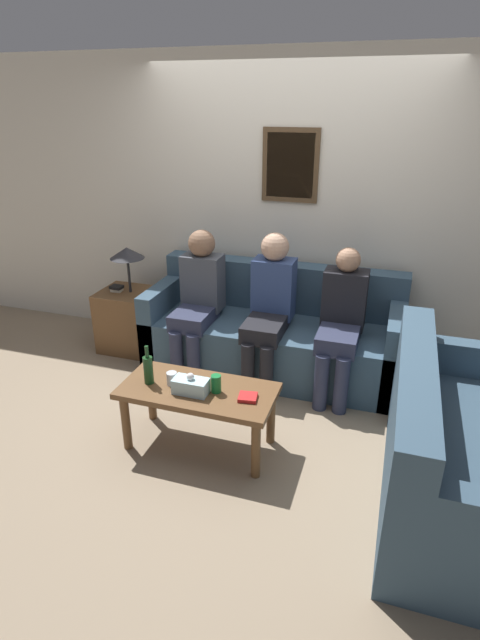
# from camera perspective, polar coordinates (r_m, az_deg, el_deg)

# --- Properties ---
(ground_plane) EXTENTS (16.00, 16.00, 0.00)m
(ground_plane) POSITION_cam_1_polar(r_m,az_deg,el_deg) (4.12, 1.99, -8.52)
(ground_plane) COLOR gray
(wall_back) EXTENTS (9.00, 0.08, 2.60)m
(wall_back) POSITION_cam_1_polar(r_m,az_deg,el_deg) (4.48, 5.68, 12.17)
(wall_back) COLOR silver
(wall_back) RESTS_ON ground_plane
(couch_main) EXTENTS (2.16, 0.83, 0.89)m
(couch_main) POSITION_cam_1_polar(r_m,az_deg,el_deg) (4.38, 3.86, -1.68)
(couch_main) COLOR #385166
(couch_main) RESTS_ON ground_plane
(couch_side) EXTENTS (0.83, 1.66, 0.89)m
(couch_side) POSITION_cam_1_polar(r_m,az_deg,el_deg) (3.24, 23.23, -14.01)
(couch_side) COLOR #385166
(couch_side) RESTS_ON ground_plane
(coffee_table) EXTENTS (1.04, 0.49, 0.46)m
(coffee_table) POSITION_cam_1_polar(r_m,az_deg,el_deg) (3.38, -4.80, -8.82)
(coffee_table) COLOR brown
(coffee_table) RESTS_ON ground_plane
(side_table_with_lamp) EXTENTS (0.47, 0.47, 1.00)m
(side_table_with_lamp) POSITION_cam_1_polar(r_m,az_deg,el_deg) (4.84, -12.71, 0.56)
(side_table_with_lamp) COLOR brown
(side_table_with_lamp) RESTS_ON ground_plane
(wine_bottle) EXTENTS (0.06, 0.06, 0.28)m
(wine_bottle) POSITION_cam_1_polar(r_m,az_deg,el_deg) (3.40, -10.44, -5.53)
(wine_bottle) COLOR #19421E
(wine_bottle) RESTS_ON coffee_table
(drinking_glass) EXTENTS (0.07, 0.07, 0.09)m
(drinking_glass) POSITION_cam_1_polar(r_m,az_deg,el_deg) (3.38, -7.79, -6.64)
(drinking_glass) COLOR silver
(drinking_glass) RESTS_ON coffee_table
(book_stack) EXTENTS (0.13, 0.13, 0.02)m
(book_stack) POSITION_cam_1_polar(r_m,az_deg,el_deg) (3.22, 0.90, -8.82)
(book_stack) COLOR red
(book_stack) RESTS_ON coffee_table
(soda_can) EXTENTS (0.07, 0.07, 0.12)m
(soda_can) POSITION_cam_1_polar(r_m,az_deg,el_deg) (3.27, -2.75, -7.29)
(soda_can) COLOR #197A38
(soda_can) RESTS_ON coffee_table
(tissue_box) EXTENTS (0.23, 0.12, 0.15)m
(tissue_box) POSITION_cam_1_polar(r_m,az_deg,el_deg) (3.28, -5.64, -7.48)
(tissue_box) COLOR silver
(tissue_box) RESTS_ON coffee_table
(person_left) EXTENTS (0.34, 0.61, 1.22)m
(person_left) POSITION_cam_1_polar(r_m,az_deg,el_deg) (4.27, -4.81, 2.81)
(person_left) COLOR #2D334C
(person_left) RESTS_ON ground_plane
(person_middle) EXTENTS (0.34, 0.65, 1.24)m
(person_middle) POSITION_cam_1_polar(r_m,az_deg,el_deg) (4.08, 3.43, 1.94)
(person_middle) COLOR black
(person_middle) RESTS_ON ground_plane
(person_right) EXTENTS (0.34, 0.63, 1.17)m
(person_right) POSITION_cam_1_polar(r_m,az_deg,el_deg) (3.98, 11.50, 0.21)
(person_right) COLOR #2D334C
(person_right) RESTS_ON ground_plane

